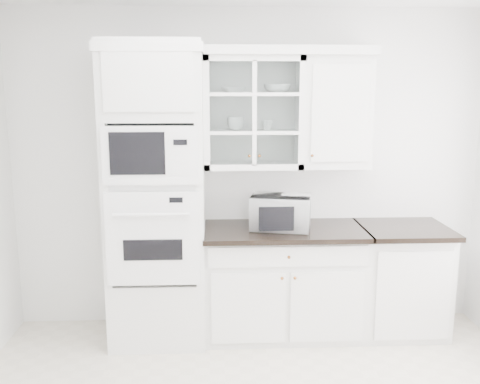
{
  "coord_description": "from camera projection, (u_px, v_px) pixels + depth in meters",
  "views": [
    {
      "loc": [
        -0.28,
        -2.78,
        2.06
      ],
      "look_at": [
        -0.1,
        1.05,
        1.3
      ],
      "focal_mm": 40.0,
      "sensor_mm": 36.0,
      "label": 1
    }
  ],
  "objects": [
    {
      "name": "room_shell",
      "position": [
        261.0,
        134.0,
        3.21
      ],
      "size": [
        4.0,
        3.5,
        2.7
      ],
      "color": "white",
      "rests_on": "ground"
    },
    {
      "name": "oven_column",
      "position": [
        157.0,
        196.0,
        4.26
      ],
      "size": [
        0.76,
        0.68,
        2.4
      ],
      "color": "white",
      "rests_on": "ground"
    },
    {
      "name": "base_cabinet_run",
      "position": [
        283.0,
        280.0,
        4.48
      ],
      "size": [
        1.32,
        0.67,
        0.92
      ],
      "color": "white",
      "rests_on": "ground"
    },
    {
      "name": "extra_base_cabinet",
      "position": [
        400.0,
        278.0,
        4.52
      ],
      "size": [
        0.72,
        0.67,
        0.92
      ],
      "color": "white",
      "rests_on": "ground"
    },
    {
      "name": "upper_cabinet_glass",
      "position": [
        253.0,
        113.0,
        4.33
      ],
      "size": [
        0.8,
        0.33,
        0.9
      ],
      "color": "white",
      "rests_on": "room_shell"
    },
    {
      "name": "upper_cabinet_solid",
      "position": [
        335.0,
        113.0,
        4.36
      ],
      "size": [
        0.55,
        0.33,
        0.9
      ],
      "primitive_type": "cube",
      "color": "white",
      "rests_on": "room_shell"
    },
    {
      "name": "crown_molding",
      "position": [
        240.0,
        51.0,
        4.21
      ],
      "size": [
        2.14,
        0.38,
        0.07
      ],
      "primitive_type": "cube",
      "color": "white",
      "rests_on": "room_shell"
    },
    {
      "name": "countertop_microwave",
      "position": [
        281.0,
        212.0,
        4.35
      ],
      "size": [
        0.55,
        0.49,
        0.27
      ],
      "primitive_type": "imported",
      "rotation": [
        0.0,
        0.0,
        2.92
      ],
      "color": "white",
      "rests_on": "base_cabinet_run"
    },
    {
      "name": "bowl_a",
      "position": [
        234.0,
        90.0,
        4.28
      ],
      "size": [
        0.24,
        0.24,
        0.05
      ],
      "primitive_type": "imported",
      "rotation": [
        0.0,
        0.0,
        0.32
      ],
      "color": "white",
      "rests_on": "upper_cabinet_glass"
    },
    {
      "name": "bowl_b",
      "position": [
        277.0,
        88.0,
        4.31
      ],
      "size": [
        0.28,
        0.28,
        0.07
      ],
      "primitive_type": "imported",
      "rotation": [
        0.0,
        0.0,
        -0.34
      ],
      "color": "white",
      "rests_on": "upper_cabinet_glass"
    },
    {
      "name": "cup_a",
      "position": [
        236.0,
        123.0,
        4.35
      ],
      "size": [
        0.17,
        0.17,
        0.11
      ],
      "primitive_type": "imported",
      "rotation": [
        0.0,
        0.0,
        0.26
      ],
      "color": "white",
      "rests_on": "upper_cabinet_glass"
    },
    {
      "name": "cup_b",
      "position": [
        268.0,
        125.0,
        4.37
      ],
      "size": [
        0.1,
        0.1,
        0.08
      ],
      "primitive_type": "imported",
      "rotation": [
        0.0,
        0.0,
        -0.14
      ],
      "color": "white",
      "rests_on": "upper_cabinet_glass"
    }
  ]
}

